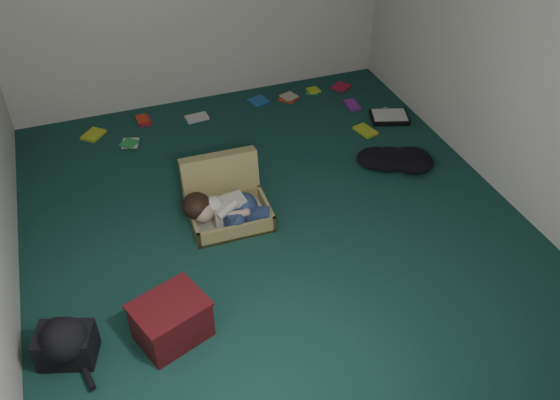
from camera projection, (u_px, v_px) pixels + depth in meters
floor at (274, 222)px, 4.91m from camera, size 4.50×4.50×0.00m
wall_front at (454, 321)px, 2.45m from camera, size 4.50×0.00×4.50m
wall_right at (513, 39)px, 4.63m from camera, size 0.00×4.50×4.50m
suitcase at (226, 200)px, 4.91m from camera, size 0.67×0.65×0.48m
person at (225, 209)px, 4.76m from camera, size 0.70×0.35×0.30m
maroon_bin at (171, 320)px, 3.90m from camera, size 0.56×0.51×0.32m
backpack at (66, 344)px, 3.79m from camera, size 0.53×0.48×0.27m
clothing_pile at (392, 158)px, 5.52m from camera, size 0.53×0.47×0.14m
paper_tray at (389, 117)px, 6.17m from camera, size 0.45×0.39×0.05m
book_scatter at (264, 112)px, 6.28m from camera, size 3.13×1.18×0.02m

